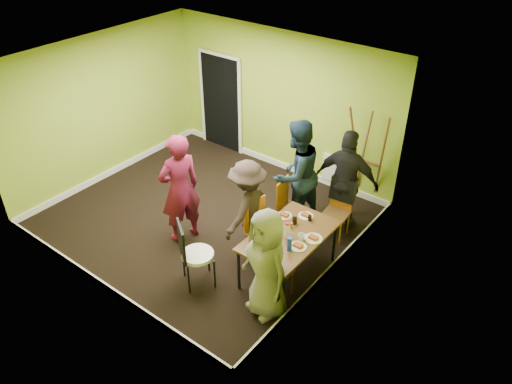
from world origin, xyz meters
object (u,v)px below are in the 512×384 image
(orange_bottle, at_px, (291,225))
(thermos, at_px, (287,230))
(dining_table, at_px, (289,238))
(blue_bottle, at_px, (289,244))
(person_back_end, at_px, (347,181))
(chair_bentwood, at_px, (192,251))
(person_left_far, at_px, (296,174))
(person_standing, at_px, (180,189))
(person_front_end, at_px, (267,264))
(easel, at_px, (366,160))
(chair_left_far, at_px, (288,204))
(chair_front_end, at_px, (273,271))
(chair_left_near, at_px, (259,227))
(chair_back_end, at_px, (341,195))
(person_left_near, at_px, (248,208))

(orange_bottle, bearing_deg, thermos, -73.04)
(dining_table, height_order, blue_bottle, blue_bottle)
(dining_table, distance_m, person_back_end, 1.59)
(chair_bentwood, distance_m, person_back_end, 2.79)
(person_left_far, bearing_deg, person_standing, -26.97)
(person_standing, bearing_deg, person_front_end, 95.49)
(easel, relative_size, person_front_end, 1.13)
(chair_left_far, distance_m, chair_front_end, 1.65)
(chair_left_far, bearing_deg, person_standing, -53.04)
(dining_table, bearing_deg, chair_left_near, 173.82)
(chair_bentwood, bearing_deg, chair_front_end, 54.99)
(chair_bentwood, xyz_separation_m, thermos, (0.99, 0.95, 0.26))
(person_standing, bearing_deg, chair_left_near, 124.50)
(chair_bentwood, relative_size, thermos, 5.06)
(chair_left_near, relative_size, person_front_end, 0.62)
(easel, bearing_deg, blue_bottle, -85.93)
(chair_back_end, height_order, person_left_far, person_left_far)
(chair_left_far, bearing_deg, thermos, 27.06)
(chair_front_end, bearing_deg, thermos, 103.06)
(dining_table, xyz_separation_m, blue_bottle, (0.19, -0.27, 0.16))
(chair_left_far, bearing_deg, chair_bentwood, -17.38)
(chair_bentwood, xyz_separation_m, easel, (0.99, 3.36, 0.33))
(chair_front_end, bearing_deg, blue_bottle, 78.16)
(dining_table, xyz_separation_m, person_front_end, (0.17, -0.78, 0.14))
(orange_bottle, relative_size, person_left_near, 0.05)
(chair_left_far, distance_m, easel, 1.64)
(person_back_end, height_order, person_front_end, person_back_end)
(blue_bottle, xyz_separation_m, person_back_end, (-0.13, 1.85, 0.05))
(chair_left_near, height_order, person_left_near, person_left_near)
(chair_back_end, distance_m, chair_front_end, 2.00)
(chair_front_end, bearing_deg, person_left_far, 112.94)
(easel, relative_size, blue_bottle, 8.94)
(chair_front_end, xyz_separation_m, person_standing, (-2.02, 0.27, 0.41))
(chair_left_near, distance_m, thermos, 0.66)
(dining_table, distance_m, person_left_far, 1.39)
(dining_table, relative_size, person_front_end, 0.90)
(thermos, bearing_deg, easel, 89.84)
(chair_bentwood, height_order, person_back_end, person_back_end)
(easel, xyz_separation_m, person_left_far, (-0.67, -1.17, 0.03))
(chair_left_near, bearing_deg, blue_bottle, 81.91)
(chair_back_end, bearing_deg, person_left_near, 48.89)
(chair_left_near, distance_m, person_left_near, 0.34)
(chair_left_far, relative_size, orange_bottle, 11.25)
(chair_front_end, relative_size, easel, 0.51)
(person_left_near, bearing_deg, person_standing, -73.55)
(person_left_near, bearing_deg, blue_bottle, 64.38)
(chair_bentwood, xyz_separation_m, person_left_far, (0.32, 2.18, 0.36))
(thermos, bearing_deg, orange_bottle, 106.96)
(chair_left_far, relative_size, person_back_end, 0.54)
(chair_front_end, bearing_deg, person_standing, 170.60)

